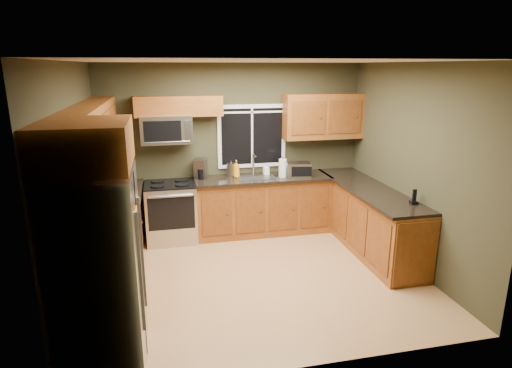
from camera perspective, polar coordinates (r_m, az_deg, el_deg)
name	(u,v)px	position (r m, az deg, el deg)	size (l,w,h in m)	color
floor	(258,276)	(5.71, 0.28, -12.16)	(4.20, 4.20, 0.00)	#B5834F
ceiling	(258,61)	(5.06, 0.32, 16.06)	(4.20, 4.20, 0.00)	white
back_wall	(234,149)	(6.95, -3.00, 4.68)	(4.20, 4.20, 0.00)	#353420
front_wall	(306,229)	(3.57, 6.74, -5.92)	(4.20, 4.20, 0.00)	#353420
left_wall	(76,186)	(5.19, -22.93, -0.24)	(3.60, 3.60, 0.00)	#353420
right_wall	(413,167)	(6.03, 20.15, 2.09)	(3.60, 3.60, 0.00)	#353420
window	(252,136)	(6.95, -0.55, 6.40)	(1.12, 0.03, 1.02)	white
base_cabinets_left	(115,242)	(5.88, -18.33, -7.32)	(0.60, 2.65, 0.90)	brown
countertop_left	(113,207)	(5.71, -18.48, -2.95)	(0.65, 2.65, 0.04)	black
base_cabinets_back	(263,206)	(6.97, 0.88, -2.92)	(2.17, 0.60, 0.90)	brown
countertop_back	(263,178)	(6.81, 0.95, 0.77)	(2.17, 0.65, 0.04)	black
base_cabinets_peninsula	(368,219)	(6.58, 14.71, -4.56)	(0.60, 2.52, 0.90)	brown
countertop_peninsula	(368,189)	(6.44, 14.77, -0.63)	(0.65, 2.50, 0.04)	black
upper_cabinets_left	(93,134)	(5.53, -20.96, 6.26)	(0.33, 2.65, 0.72)	brown
upper_cabinets_back_left	(179,106)	(6.60, -10.26, 10.20)	(1.30, 0.33, 0.30)	brown
upper_cabinets_back_right	(323,116)	(7.10, 8.93, 8.91)	(1.30, 0.33, 0.72)	brown
upper_cabinet_over_fridge	(84,145)	(3.74, -21.92, 4.86)	(0.72, 0.90, 0.38)	brown
refrigerator	(98,272)	(4.08, -20.30, -10.92)	(0.74, 0.90, 1.80)	#B7B7BC
range	(171,212)	(6.76, -11.25, -3.64)	(0.76, 0.69, 0.94)	#B7B7BC
microwave	(166,129)	(6.60, -11.85, 7.15)	(0.76, 0.41, 0.42)	#B7B7BC
sink	(256,176)	(6.80, -0.03, 1.02)	(0.60, 0.42, 0.36)	slate
toaster_oven	(299,170)	(6.84, 5.72, 1.93)	(0.42, 0.35, 0.23)	#B7B7BC
coffee_maker	(200,169)	(6.78, -7.42, 1.98)	(0.24, 0.28, 0.30)	slate
kettle	(231,169)	(6.85, -3.33, 2.03)	(0.19, 0.19, 0.26)	#B7B7BC
paper_towel_roll	(283,168)	(6.80, 3.57, 2.15)	(0.12, 0.12, 0.32)	white
soap_bottle_a	(236,169)	(6.78, -2.64, 2.04)	(0.11, 0.11, 0.27)	orange
soap_bottle_b	(266,169)	(6.96, 1.37, 2.04)	(0.08, 0.09, 0.19)	white
cordless_phone	(414,200)	(5.83, 20.32, -1.96)	(0.10, 0.10, 0.20)	black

